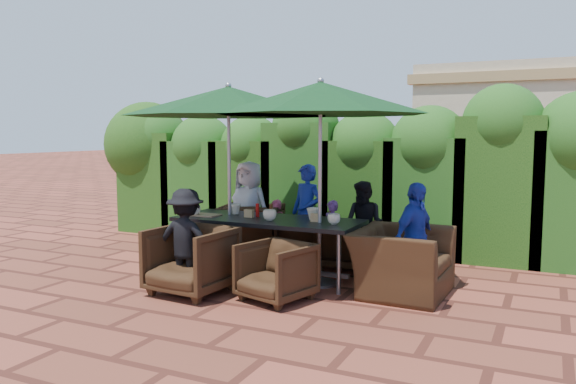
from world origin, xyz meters
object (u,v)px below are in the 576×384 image
at_px(umbrella_left, 228,102).
at_px(chair_far_mid, 304,234).
at_px(chair_far_right, 347,241).
at_px(chair_far_left, 252,228).
at_px(dining_table, 268,224).
at_px(chair_end_right, 402,251).
at_px(chair_near_left, 191,257).
at_px(chair_near_right, 276,269).
at_px(umbrella_right, 321,99).

distance_m(umbrella_left, chair_far_mid, 2.15).
bearing_deg(umbrella_left, chair_far_right, 29.59).
bearing_deg(chair_far_right, chair_far_left, -7.67).
relative_size(dining_table, chair_far_right, 3.20).
height_order(dining_table, umbrella_left, umbrella_left).
height_order(chair_far_right, chair_end_right, chair_end_right).
xyz_separation_m(chair_near_left, chair_near_right, (0.99, 0.17, -0.07)).
height_order(chair_far_left, chair_end_right, chair_end_right).
bearing_deg(dining_table, umbrella_left, 172.56).
bearing_deg(chair_end_right, chair_near_right, 128.04).
distance_m(chair_far_left, chair_near_right, 2.20).
height_order(umbrella_left, umbrella_right, same).
bearing_deg(dining_table, chair_near_left, -113.69).
distance_m(umbrella_left, chair_end_right, 2.88).
xyz_separation_m(dining_table, chair_near_right, (0.54, -0.86, -0.32)).
bearing_deg(umbrella_left, chair_far_mid, 54.73).
height_order(dining_table, chair_far_mid, chair_far_mid).
bearing_deg(chair_near_left, chair_end_right, 29.54).
bearing_deg(chair_far_left, chair_near_right, 112.25).
xyz_separation_m(chair_far_right, chair_end_right, (0.95, -0.87, 0.12)).
height_order(umbrella_right, chair_near_right, umbrella_right).
distance_m(umbrella_left, chair_near_left, 2.11).
xyz_separation_m(umbrella_right, chair_far_left, (-1.46, 0.96, -1.78)).
height_order(chair_far_right, chair_near_right, chair_far_right).
relative_size(umbrella_right, chair_far_left, 2.91).
xyz_separation_m(umbrella_left, chair_far_left, (-0.14, 0.85, -1.78)).
bearing_deg(umbrella_right, chair_end_right, 1.26).
xyz_separation_m(umbrella_left, chair_near_left, (0.15, -1.10, -1.79)).
xyz_separation_m(chair_far_mid, chair_near_right, (0.48, -1.86, -0.04)).
height_order(umbrella_right, chair_far_mid, umbrella_right).
bearing_deg(chair_near_left, chair_far_right, 61.69).
bearing_deg(umbrella_left, chair_near_right, -39.31).
height_order(umbrella_right, chair_end_right, umbrella_right).
bearing_deg(chair_far_left, chair_far_right, 163.64).
distance_m(umbrella_right, chair_near_right, 2.04).
bearing_deg(chair_far_right, chair_end_right, 132.72).
relative_size(umbrella_right, chair_near_right, 3.58).
bearing_deg(chair_far_left, chair_far_mid, 172.37).
distance_m(umbrella_right, chair_far_right, 2.05).
relative_size(umbrella_left, umbrella_right, 1.07).
height_order(umbrella_left, chair_far_left, umbrella_left).
relative_size(chair_far_mid, chair_near_left, 0.92).
bearing_deg(chair_far_mid, chair_near_left, 57.88).
bearing_deg(umbrella_right, dining_table, 177.11).
bearing_deg(umbrella_right, chair_near_left, -139.82).
bearing_deg(chair_far_mid, dining_table, 68.65).
height_order(chair_near_left, chair_end_right, chair_end_right).
bearing_deg(chair_far_left, chair_end_right, 145.48).
height_order(chair_far_mid, chair_near_right, chair_far_mid).
bearing_deg(dining_table, chair_near_right, -57.75).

